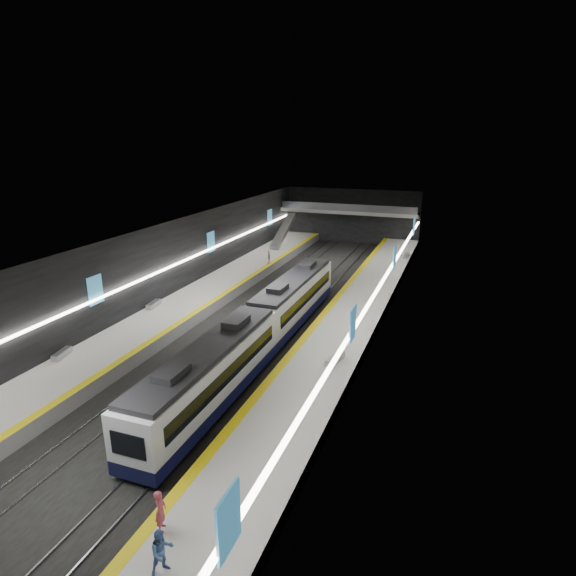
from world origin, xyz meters
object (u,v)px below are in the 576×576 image
at_px(train, 259,328).
at_px(bench_left_far, 154,304).
at_px(passenger_right_a, 161,511).
at_px(escalator, 283,231).
at_px(bench_right_near, 335,359).
at_px(bench_right_far, 406,256).
at_px(bench_left_near, 62,354).
at_px(passenger_right_b, 162,552).
at_px(passenger_left_a, 269,257).

relative_size(train, bench_left_far, 15.72).
bearing_deg(passenger_right_a, escalator, -9.34).
bearing_deg(bench_right_near, train, -177.61).
bearing_deg(bench_right_far, bench_left_near, -115.12).
bearing_deg(bench_left_near, bench_right_far, 51.82).
height_order(escalator, passenger_right_b, escalator).
relative_size(train, bench_left_near, 16.83).
height_order(train, bench_right_near, train).
relative_size(bench_right_far, passenger_left_a, 1.17).
bearing_deg(escalator, passenger_right_b, -73.99).
bearing_deg(bench_right_far, passenger_right_a, -92.20).
bearing_deg(escalator, bench_right_near, -63.81).
height_order(escalator, passenger_right_a, escalator).
distance_m(bench_right_far, passenger_left_a, 17.35).
height_order(bench_left_near, bench_right_near, bench_right_near).
xyz_separation_m(bench_left_near, passenger_right_a, (15.38, -10.65, 0.67)).
bearing_deg(bench_left_far, escalator, 78.14).
bearing_deg(bench_right_far, passenger_right_b, -90.72).
distance_m(bench_right_near, passenger_right_a, 16.59).
distance_m(escalator, passenger_right_a, 50.82).
height_order(escalator, bench_right_near, escalator).
relative_size(train, bench_right_far, 15.98).
distance_m(escalator, passenger_right_b, 52.68).
relative_size(bench_left_far, bench_right_near, 1.00).
bearing_deg(bench_left_near, passenger_right_b, -47.48).
xyz_separation_m(bench_right_far, passenger_right_b, (-2.48, -49.10, 0.66)).
relative_size(escalator, bench_left_far, 4.19).
bearing_deg(train, passenger_right_b, -76.66).
distance_m(train, passenger_right_a, 17.79).
bearing_deg(passenger_right_b, bench_left_far, 71.57).
relative_size(bench_left_near, bench_right_near, 0.93).
xyz_separation_m(train, passenger_left_a, (-8.00, 21.33, -0.39)).
bearing_deg(bench_right_near, bench_left_far, 177.24).
bearing_deg(passenger_right_a, train, -13.66).
bearing_deg(escalator, bench_right_far, -5.13).
bearing_deg(bench_right_far, bench_right_near, -89.56).
distance_m(bench_left_near, bench_right_near, 18.94).
height_order(bench_left_near, passenger_left_a, passenger_left_a).
relative_size(bench_left_far, bench_right_far, 1.02).
distance_m(bench_left_near, passenger_right_a, 18.72).
relative_size(escalator, passenger_right_b, 4.50).
distance_m(bench_left_near, bench_left_far, 10.71).
bearing_deg(passenger_right_b, bench_left_near, 89.27).
bearing_deg(passenger_left_a, bench_right_near, 23.91).
bearing_deg(bench_left_near, escalator, 76.12).
bearing_deg(bench_left_near, passenger_right_a, -45.61).
xyz_separation_m(train, passenger_right_a, (3.38, -17.46, -0.30)).
bearing_deg(bench_left_far, bench_right_near, -23.23).
bearing_deg(passenger_right_a, bench_right_far, -28.97).
bearing_deg(bench_right_far, passenger_left_a, -147.75).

